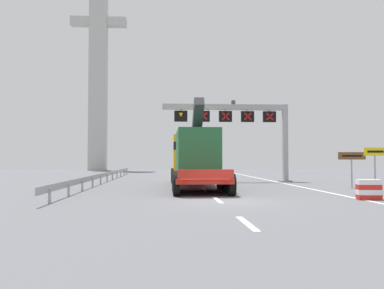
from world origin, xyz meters
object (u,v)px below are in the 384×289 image
Objects in this scene: tourist_info_sign_brown at (352,160)px; overhead_lane_gantry at (240,119)px; exit_sign_yellow at (375,159)px; heavy_haul_truck_red at (194,156)px; crash_barrier_striped at (369,190)px; bridge_pylon_distant at (98,48)px.

overhead_lane_gantry is at bearing 127.92° from tourist_info_sign_brown.
heavy_haul_truck_red is at bearing 153.53° from exit_sign_yellow.
tourist_info_sign_brown is at bearing -12.62° from heavy_haul_truck_red.
exit_sign_yellow is (5.83, -10.14, -3.20)m from overhead_lane_gantry.
overhead_lane_gantry is 15.80m from crash_barrier_striped.
crash_barrier_striped is 0.03× the size of bridge_pylon_distant.
heavy_haul_truck_red is 0.36× the size of bridge_pylon_distant.
bridge_pylon_distant reaches higher than heavy_haul_truck_red.
crash_barrier_striped is 56.22m from bridge_pylon_distant.
crash_barrier_striped is (-2.79, -4.68, -1.38)m from exit_sign_yellow.
overhead_lane_gantry is at bearing 51.56° from heavy_haul_truck_red.
heavy_haul_truck_red is 10.12m from tourist_info_sign_brown.
heavy_haul_truck_red is at bearing -71.62° from bridge_pylon_distant.
overhead_lane_gantry is 4.63× the size of tourist_info_sign_brown.
crash_barrier_striped is at bearing -120.86° from exit_sign_yellow.
heavy_haul_truck_red reaches higher than tourist_info_sign_brown.
exit_sign_yellow is 52.87m from bridge_pylon_distant.
bridge_pylon_distant reaches higher than crash_barrier_striped.
heavy_haul_truck_red reaches higher than exit_sign_yellow.
heavy_haul_truck_red reaches higher than crash_barrier_striped.
tourist_info_sign_brown is at bearing 69.83° from crash_barrier_striped.
tourist_info_sign_brown is 2.13× the size of crash_barrier_striped.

